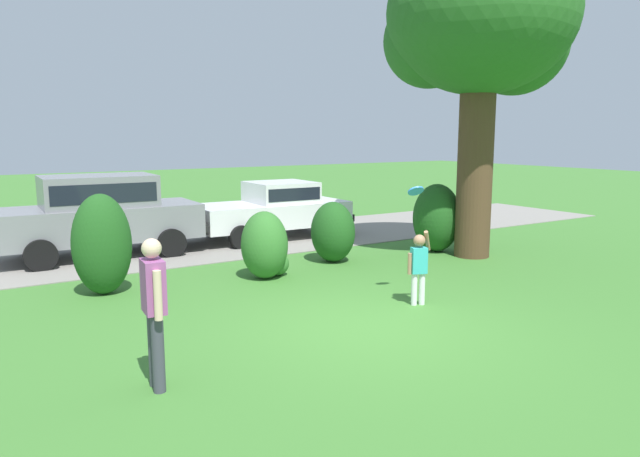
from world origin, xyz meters
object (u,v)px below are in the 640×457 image
object	(u,v)px
adult_onlooker	(154,305)
oak_tree_large	(481,26)
child_thrower	(419,263)
frisbee	(416,191)
parked_suv	(99,211)
parked_sedan	(274,208)

from	to	relation	value
adult_onlooker	oak_tree_large	bearing A→B (deg)	21.39
oak_tree_large	child_thrower	distance (m)	6.50
frisbee	adult_onlooker	xyz separation A→B (m)	(-4.96, -1.28, -0.92)
oak_tree_large	parked_suv	bearing A→B (deg)	148.88
parked_sedan	child_thrower	xyz separation A→B (m)	(-0.97, -7.00, -0.13)
frisbee	adult_onlooker	bearing A→B (deg)	-165.51
child_thrower	frisbee	distance (m)	1.25
oak_tree_large	parked_sedan	xyz separation A→B (m)	(-2.94, 4.54, -4.43)
parked_suv	frisbee	bearing A→B (deg)	-60.07
oak_tree_large	adult_onlooker	xyz separation A→B (m)	(-8.66, -3.39, -4.30)
child_thrower	frisbee	size ratio (longest dim) A/B	4.17
parked_sedan	child_thrower	distance (m)	7.07
parked_sedan	parked_suv	bearing A→B (deg)	179.78
parked_sedan	adult_onlooker	xyz separation A→B (m)	(-5.72, -7.93, 0.13)
parked_suv	oak_tree_large	bearing A→B (deg)	-31.12
frisbee	adult_onlooker	size ratio (longest dim) A/B	0.18
parked_suv	child_thrower	world-z (taller)	parked_suv
oak_tree_large	parked_suv	world-z (taller)	oak_tree_large
parked_sedan	frisbee	size ratio (longest dim) A/B	14.39
parked_suv	adult_onlooker	size ratio (longest dim) A/B	2.73
oak_tree_large	adult_onlooker	world-z (taller)	oak_tree_large
parked_suv	child_thrower	distance (m)	7.91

